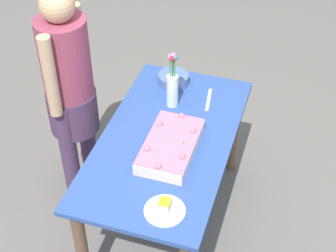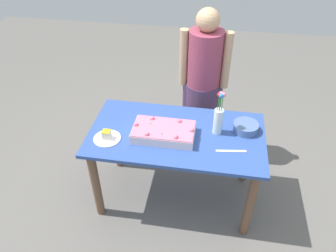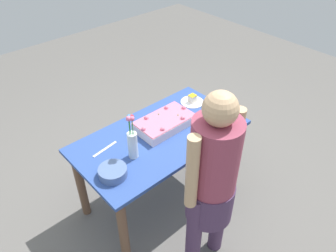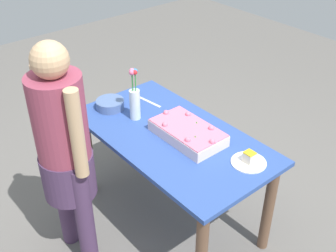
{
  "view_description": "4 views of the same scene",
  "coord_description": "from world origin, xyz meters",
  "px_view_note": "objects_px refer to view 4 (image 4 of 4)",
  "views": [
    {
      "loc": [
        -2.08,
        -0.67,
        2.71
      ],
      "look_at": [
        -0.01,
        -0.01,
        0.84
      ],
      "focal_mm": 55.0,
      "sensor_mm": 36.0,
      "label": 1
    },
    {
      "loc": [
        0.25,
        -1.96,
        2.35
      ],
      "look_at": [
        -0.06,
        -0.03,
        0.81
      ],
      "focal_mm": 35.0,
      "sensor_mm": 36.0,
      "label": 2
    },
    {
      "loc": [
        1.3,
        1.54,
        2.36
      ],
      "look_at": [
        -0.11,
        -0.02,
        0.74
      ],
      "focal_mm": 35.0,
      "sensor_mm": 36.0,
      "label": 3
    },
    {
      "loc": [
        -1.7,
        1.45,
        2.26
      ],
      "look_at": [
        -0.0,
        0.04,
        0.81
      ],
      "focal_mm": 45.0,
      "sensor_mm": 36.0,
      "label": 4
    }
  ],
  "objects_px": {
    "serving_plate_with_slice": "(249,160)",
    "flower_vase": "(135,100)",
    "person_standing": "(64,147)",
    "sheet_cake": "(188,132)",
    "fruit_bowl": "(110,104)",
    "cake_knife": "(149,102)"
  },
  "relations": [
    {
      "from": "cake_knife",
      "to": "person_standing",
      "type": "bearing_deg",
      "value": -79.35
    },
    {
      "from": "sheet_cake",
      "to": "serving_plate_with_slice",
      "type": "xyz_separation_m",
      "value": [
        -0.42,
        -0.1,
        -0.02
      ]
    },
    {
      "from": "serving_plate_with_slice",
      "to": "cake_knife",
      "type": "height_order",
      "value": "serving_plate_with_slice"
    },
    {
      "from": "flower_vase",
      "to": "person_standing",
      "type": "height_order",
      "value": "person_standing"
    },
    {
      "from": "serving_plate_with_slice",
      "to": "sheet_cake",
      "type": "bearing_deg",
      "value": 13.52
    },
    {
      "from": "sheet_cake",
      "to": "person_standing",
      "type": "bearing_deg",
      "value": 71.39
    },
    {
      "from": "cake_knife",
      "to": "serving_plate_with_slice",
      "type": "bearing_deg",
      "value": -7.23
    },
    {
      "from": "sheet_cake",
      "to": "fruit_bowl",
      "type": "distance_m",
      "value": 0.65
    },
    {
      "from": "sheet_cake",
      "to": "cake_knife",
      "type": "xyz_separation_m",
      "value": [
        0.52,
        -0.09,
        -0.04
      ]
    },
    {
      "from": "sheet_cake",
      "to": "flower_vase",
      "type": "xyz_separation_m",
      "value": [
        0.4,
        0.11,
        0.1
      ]
    },
    {
      "from": "flower_vase",
      "to": "fruit_bowl",
      "type": "relative_size",
      "value": 1.86
    },
    {
      "from": "flower_vase",
      "to": "fruit_bowl",
      "type": "height_order",
      "value": "flower_vase"
    },
    {
      "from": "sheet_cake",
      "to": "cake_knife",
      "type": "relative_size",
      "value": 2.11
    },
    {
      "from": "serving_plate_with_slice",
      "to": "flower_vase",
      "type": "height_order",
      "value": "flower_vase"
    },
    {
      "from": "cake_knife",
      "to": "person_standing",
      "type": "distance_m",
      "value": 0.87
    },
    {
      "from": "flower_vase",
      "to": "person_standing",
      "type": "relative_size",
      "value": 0.25
    },
    {
      "from": "cake_knife",
      "to": "person_standing",
      "type": "relative_size",
      "value": 0.15
    },
    {
      "from": "serving_plate_with_slice",
      "to": "flower_vase",
      "type": "bearing_deg",
      "value": 14.64
    },
    {
      "from": "serving_plate_with_slice",
      "to": "fruit_bowl",
      "type": "relative_size",
      "value": 1.05
    },
    {
      "from": "sheet_cake",
      "to": "person_standing",
      "type": "distance_m",
      "value": 0.77
    },
    {
      "from": "serving_plate_with_slice",
      "to": "cake_knife",
      "type": "distance_m",
      "value": 0.94
    },
    {
      "from": "flower_vase",
      "to": "person_standing",
      "type": "distance_m",
      "value": 0.63
    }
  ]
}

